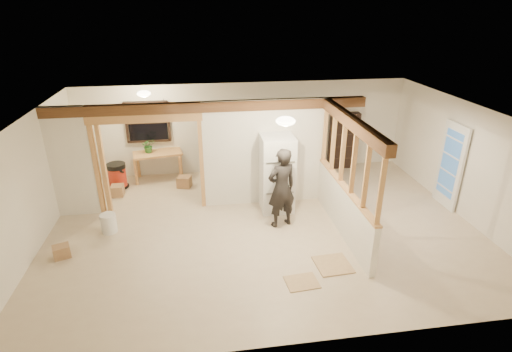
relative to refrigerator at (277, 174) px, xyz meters
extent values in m
cube|color=beige|center=(-0.43, -0.78, -0.89)|extent=(9.00, 6.50, 0.01)
cube|color=white|center=(-0.43, -0.78, 1.61)|extent=(9.00, 6.50, 0.01)
cube|color=silver|center=(-0.43, 2.47, 0.36)|extent=(9.00, 0.01, 2.50)
cube|color=silver|center=(-0.43, -4.03, 0.36)|extent=(9.00, 0.01, 2.50)
cube|color=silver|center=(-4.93, -0.78, 0.36)|extent=(0.01, 6.50, 2.50)
cube|color=silver|center=(4.07, -0.78, 0.36)|extent=(0.01, 6.50, 2.50)
cube|color=silver|center=(-4.48, 0.42, 0.36)|extent=(0.90, 0.12, 2.50)
cube|color=silver|center=(-0.23, 0.42, 0.36)|extent=(2.80, 0.12, 2.50)
cube|color=tan|center=(-2.83, 0.42, 0.21)|extent=(2.46, 0.14, 2.20)
cube|color=brown|center=(-1.43, 0.42, 1.49)|extent=(7.00, 0.18, 0.22)
cube|color=brown|center=(1.17, -1.18, 1.49)|extent=(0.18, 3.30, 0.22)
cube|color=silver|center=(1.17, -1.18, -0.39)|extent=(0.12, 3.20, 1.00)
cube|color=tan|center=(1.17, -1.18, 0.77)|extent=(0.14, 3.20, 1.32)
cube|color=black|center=(-3.03, 2.39, 0.66)|extent=(1.12, 0.10, 1.10)
cube|color=white|center=(3.99, -0.38, 0.11)|extent=(0.12, 0.86, 2.00)
ellipsoid|color=#FFEABF|center=(-0.13, -1.28, 1.59)|extent=(0.36, 0.36, 0.16)
ellipsoid|color=#FFEABF|center=(-2.93, 1.52, 1.59)|extent=(0.32, 0.32, 0.14)
ellipsoid|color=#FFD88C|center=(-2.43, 0.82, 1.29)|extent=(0.07, 0.07, 0.07)
cube|color=silver|center=(0.00, 0.00, 0.00)|extent=(0.73, 0.71, 1.78)
imported|color=black|center=(-0.05, -0.75, -0.01)|extent=(0.74, 0.60, 1.76)
cube|color=tan|center=(-2.82, 2.10, -0.49)|extent=(1.35, 0.85, 0.79)
imported|color=#256125|center=(-3.04, 2.14, 0.09)|extent=(0.41, 0.38, 0.38)
cylinder|color=#AF2816|center=(-3.85, 1.72, -0.55)|extent=(0.65, 0.65, 0.68)
cube|color=black|center=(2.40, 2.26, -0.08)|extent=(0.81, 0.27, 1.62)
cylinder|color=silver|center=(-3.68, -0.51, -0.68)|extent=(0.42, 0.42, 0.41)
cube|color=#A3784F|center=(-2.15, 1.52, -0.74)|extent=(0.41, 0.38, 0.30)
cube|color=#A3784F|center=(-3.80, 1.25, -0.75)|extent=(0.30, 0.30, 0.28)
cube|color=#A3784F|center=(-4.40, -1.32, -0.77)|extent=(0.36, 0.33, 0.24)
cube|color=tan|center=(0.61, -2.33, -0.88)|extent=(0.67, 0.67, 0.02)
cube|color=tan|center=(-0.08, -2.73, -0.88)|extent=(0.59, 0.49, 0.02)
camera|label=1|loc=(-1.68, -8.14, 3.57)|focal=28.00mm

